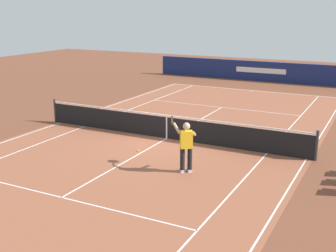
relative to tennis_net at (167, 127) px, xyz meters
The scene contains 7 objects.
ground_plane 0.49m from the tennis_net, ahead, with size 60.00×60.00×0.00m, color brown.
court_slab 0.49m from the tennis_net, ahead, with size 24.20×11.40×0.00m, color #935138.
court_line_markings 0.49m from the tennis_net, ahead, with size 23.85×11.05×0.01m.
tennis_net is the anchor object (origin of this frame).
stadium_barrier 15.90m from the tennis_net, behind, with size 0.26×17.00×1.41m.
tennis_player_near 3.79m from the tennis_net, 36.49° to the left, with size 0.79×1.06×1.70m.
tennis_ball 2.01m from the tennis_net, ahead, with size 0.07×0.07×0.07m, color #CCE01E.
Camera 1 is at (14.97, 7.72, 5.10)m, focal length 46.39 mm.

